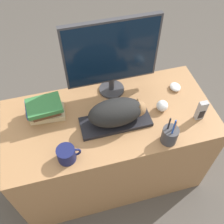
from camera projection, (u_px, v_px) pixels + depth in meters
name	position (u px, v px, depth m)	size (l,w,h in m)	color
ground_plane	(121.00, 207.00, 1.98)	(12.00, 12.00, 0.00)	#4C4742
desk	(110.00, 148.00, 1.88)	(1.30, 0.62, 0.73)	#9E7047
keyboard	(116.00, 122.00, 1.56)	(0.42, 0.16, 0.02)	black
cat	(118.00, 112.00, 1.49)	(0.34, 0.17, 0.16)	black
monitor	(112.00, 55.00, 1.50)	(0.56, 0.16, 0.52)	#333338
computer_mouse	(175.00, 87.00, 1.73)	(0.07, 0.08, 0.03)	silver
coffee_mug	(67.00, 154.00, 1.39)	(0.13, 0.10, 0.09)	#141947
pen_cup	(170.00, 135.00, 1.45)	(0.09, 0.09, 0.22)	#38383D
baseball	(162.00, 106.00, 1.61)	(0.07, 0.07, 0.07)	silver
phone	(201.00, 111.00, 1.54)	(0.05, 0.03, 0.14)	#99999E
book_stack	(45.00, 109.00, 1.55)	(0.22, 0.17, 0.12)	#C6B284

